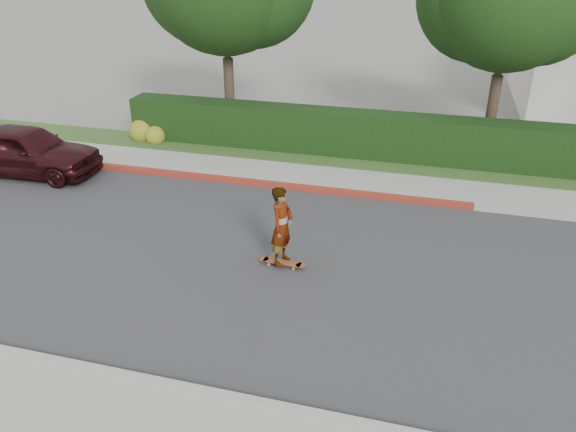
% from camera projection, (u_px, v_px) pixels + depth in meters
% --- Properties ---
extents(ground, '(120.00, 120.00, 0.00)m').
position_uv_depth(ground, '(428.00, 287.00, 11.68)').
color(ground, slate).
rests_on(ground, ground).
extents(road, '(60.00, 8.00, 0.01)m').
position_uv_depth(road, '(428.00, 287.00, 11.67)').
color(road, '#2D2D30').
rests_on(road, ground).
extents(curb_far, '(60.00, 0.20, 0.15)m').
position_uv_depth(curb_far, '(435.00, 203.00, 15.18)').
color(curb_far, '#9E9E99').
rests_on(curb_far, ground).
extents(curb_red_section, '(12.00, 0.21, 0.15)m').
position_uv_depth(curb_red_section, '(260.00, 183.00, 16.34)').
color(curb_red_section, maroon).
rests_on(curb_red_section, ground).
extents(sidewalk_far, '(60.00, 1.60, 0.12)m').
position_uv_depth(sidewalk_far, '(436.00, 190.00, 15.96)').
color(sidewalk_far, gray).
rests_on(sidewalk_far, ground).
extents(planting_strip, '(60.00, 1.60, 0.10)m').
position_uv_depth(planting_strip, '(438.00, 170.00, 17.34)').
color(planting_strip, '#2D4C1E').
rests_on(planting_strip, ground).
extents(hedge, '(15.00, 1.00, 1.50)m').
position_uv_depth(hedge, '(347.00, 134.00, 18.24)').
color(hedge, black).
rests_on(hedge, ground).
extents(flowering_shrub, '(1.40, 1.00, 0.90)m').
position_uv_depth(flowering_shrub, '(146.00, 133.00, 19.66)').
color(flowering_shrub, '#2D4C19').
rests_on(flowering_shrub, ground).
extents(skateboard, '(1.08, 0.27, 0.10)m').
position_uv_depth(skateboard, '(282.00, 262.00, 12.39)').
color(skateboard, gold).
rests_on(skateboard, ground).
extents(skateboarder, '(0.56, 0.73, 1.79)m').
position_uv_depth(skateboarder, '(282.00, 226.00, 11.97)').
color(skateboarder, white).
rests_on(skateboarder, skateboard).
extents(car_maroon, '(4.49, 1.94, 1.51)m').
position_uv_depth(car_maroon, '(26.00, 150.00, 16.87)').
color(car_maroon, black).
rests_on(car_maroon, ground).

